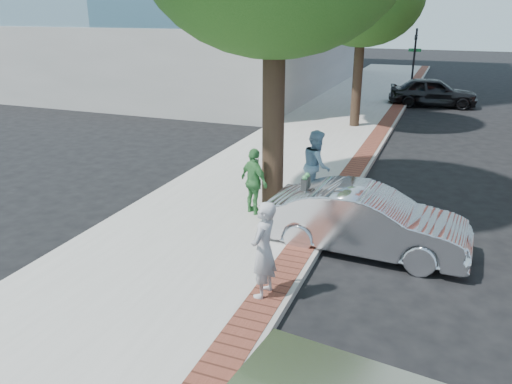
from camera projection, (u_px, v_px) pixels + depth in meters
The scene contains 12 objects.
ground at pixel (269, 248), 10.66m from camera, with size 120.00×120.00×0.00m, color black.
sidewalk at pixel (305, 148), 18.14m from camera, with size 5.00×60.00×0.15m, color #9E9991.
brick_strip at pixel (366, 151), 17.35m from camera, with size 0.60×60.00×0.01m, color brown.
curb at pixel (376, 155), 17.26m from camera, with size 0.10×60.00×0.15m, color gray.
office_base at pixel (200, 54), 33.65m from camera, with size 18.20×22.20×4.00m, color gray.
signal_near at pixel (414, 56), 28.80m from camera, with size 0.70×0.15×3.80m.
parking_meter at pixel (305, 193), 10.38m from camera, with size 0.12×0.32×1.47m.
person_gray at pixel (263, 250), 8.35m from camera, with size 0.63×0.41×1.72m, color #A5A5AA.
person_officer at pixel (316, 165), 12.76m from camera, with size 0.88×0.69×1.81m, color #82ADCA.
person_green at pixel (254, 181), 11.85m from camera, with size 0.94×0.39×1.61m, color #3E8843.
sedan_silver at pixel (366, 221), 10.33m from camera, with size 1.45×4.16×1.37m, color #BBBCC3.
bg_car at pixel (433, 92), 26.00m from camera, with size 1.78×4.42×1.51m, color black.
Camera 1 is at (3.26, -9.02, 4.80)m, focal length 35.00 mm.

